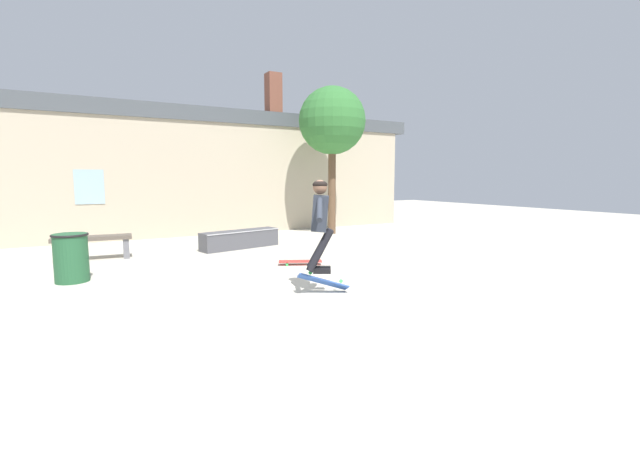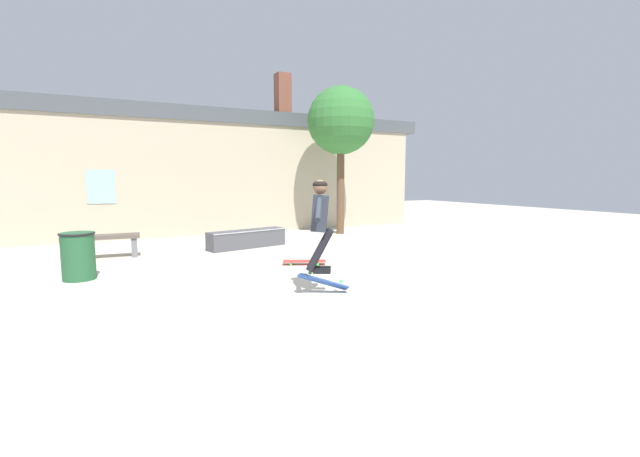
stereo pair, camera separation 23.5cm
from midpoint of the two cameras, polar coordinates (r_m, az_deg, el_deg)
name	(u,v)px [view 1 (the left image)]	position (r m, az deg, el deg)	size (l,w,h in m)	color
ground_plane	(314,295)	(6.40, -1.89, -8.83)	(40.00, 40.00, 0.00)	beige
building_backdrop	(190,169)	(13.34, -17.39, 7.63)	(15.94, 0.52, 5.03)	#B7A88E
tree_right	(332,122)	(13.29, 1.11, 14.03)	(2.02, 2.02, 4.45)	brown
park_bench	(92,243)	(10.21, -28.66, -1.72)	(1.54, 0.53, 0.51)	brown
skate_ledge	(240,239)	(10.70, -11.22, -1.41)	(2.05, 0.89, 0.44)	#4C4C51
trash_bin	(71,257)	(8.26, -30.97, -3.23)	(0.56, 0.56, 0.81)	#235633
skater	(320,218)	(6.27, -1.06, 1.46)	(0.75, 1.19, 1.37)	#282D38
skateboard_flipping	(323,281)	(6.43, -0.61, -7.08)	(0.74, 0.42, 0.36)	#2D519E
skateboard_resting	(300,261)	(8.53, -3.43, -4.40)	(0.86, 0.57, 0.08)	red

